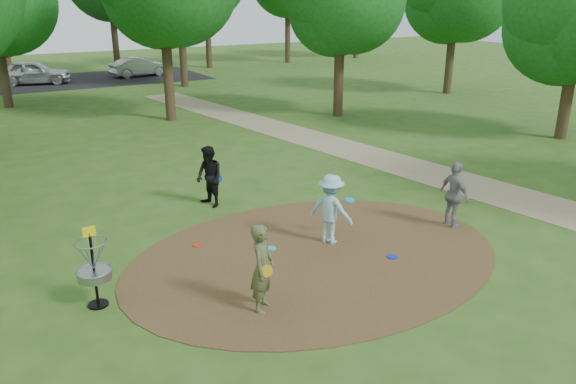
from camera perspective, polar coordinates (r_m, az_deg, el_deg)
ground at (r=12.13m, az=2.88°, el=-6.54°), size 100.00×100.00×0.00m
dirt_clearing at (r=12.12m, az=2.88°, el=-6.50°), size 8.40×8.40×0.02m
footpath at (r=17.55m, az=17.25°, el=0.94°), size 7.55×39.89×0.01m
parking_lot at (r=40.26m, az=-18.92°, el=10.81°), size 14.00×8.00×0.01m
player_observer_with_disc at (r=9.84m, az=-2.62°, el=-7.72°), size 0.69×0.70×1.63m
player_throwing_with_disc at (r=12.49m, az=4.37°, el=-1.76°), size 1.11×1.20×1.60m
player_walking_with_disc at (r=14.81m, az=-7.99°, el=1.54°), size 0.76×0.90×1.62m
player_waiting_with_disc at (r=13.89m, az=16.56°, el=-0.30°), size 0.50×0.99×1.62m
disc_ground_cyan at (r=12.42m, az=-1.71°, el=-5.73°), size 0.22×0.22×0.02m
disc_ground_blue at (r=12.23m, az=10.54°, el=-6.49°), size 0.22×0.22×0.02m
disc_ground_red at (r=12.73m, az=-9.18°, el=-5.34°), size 0.22×0.22×0.02m
car_left at (r=39.09m, az=-24.46°, el=10.99°), size 4.61×2.70×1.47m
car_right at (r=40.67m, az=-14.86°, el=12.19°), size 4.03×1.79×1.29m
disc_golf_basket at (r=10.50m, az=-19.20°, el=-6.70°), size 0.63×0.63×1.54m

